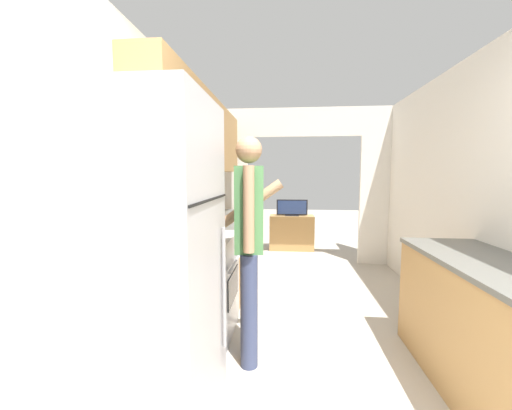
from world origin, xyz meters
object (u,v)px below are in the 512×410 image
object	(u,v)px
refrigerator	(146,275)
television	(292,208)
knife	(207,228)
tv_cabinet	(292,232)
range_oven	(199,285)
person	(249,242)

from	to	relation	value
refrigerator	television	distance (m)	4.51
refrigerator	knife	world-z (taller)	refrigerator
refrigerator	tv_cabinet	xyz separation A→B (m)	(0.84, 4.47, -0.59)
range_oven	tv_cabinet	size ratio (longest dim) A/B	1.23
knife	refrigerator	bearing A→B (deg)	-52.88
knife	person	bearing A→B (deg)	-22.44
tv_cabinet	television	bearing A→B (deg)	-90.00
person	television	xyz separation A→B (m)	(0.39, 3.66, -0.12)
range_oven	knife	size ratio (longest dim) A/B	3.12
refrigerator	tv_cabinet	distance (m)	4.59
range_oven	person	world-z (taller)	person
tv_cabinet	range_oven	bearing A→B (deg)	-104.95
television	knife	world-z (taller)	television
range_oven	tv_cabinet	xyz separation A→B (m)	(0.89, 3.33, -0.12)
refrigerator	knife	xyz separation A→B (m)	(-0.07, 1.58, -0.02)
person	tv_cabinet	xyz separation A→B (m)	(0.39, 3.70, -0.60)
person	television	world-z (taller)	person
tv_cabinet	television	xyz separation A→B (m)	(0.00, -0.04, 0.48)
range_oven	television	world-z (taller)	range_oven
range_oven	person	size ratio (longest dim) A/B	0.60
refrigerator	range_oven	size ratio (longest dim) A/B	1.78
range_oven	knife	distance (m)	0.63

